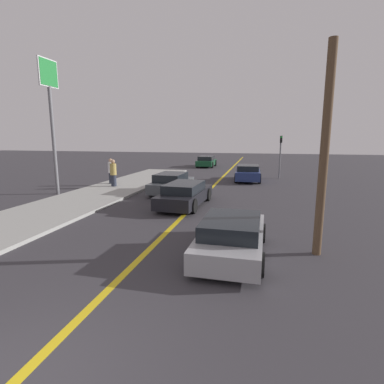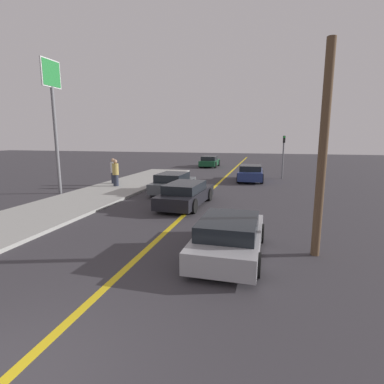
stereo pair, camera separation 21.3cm
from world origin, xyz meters
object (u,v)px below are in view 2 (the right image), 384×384
car_far_distant (173,183)px  pedestrian_near_curb (116,173)px  car_parked_left_lot (251,173)px  car_ahead_center (186,194)px  pedestrian_mid_group (113,171)px  traffic_light (283,152)px  utility_pole (323,153)px  car_near_right_lane (229,236)px  car_oncoming_far (210,161)px  roadside_sign (53,99)px

car_far_distant → pedestrian_near_curb: bearing=170.7°
car_parked_left_lot → car_ahead_center: bearing=-107.6°
car_far_distant → pedestrian_near_curb: size_ratio=2.29×
car_far_distant → pedestrian_mid_group: (-4.96, 1.84, 0.40)m
car_ahead_center → traffic_light: (5.00, 11.23, 1.56)m
car_ahead_center → pedestrian_near_curb: bearing=149.8°
pedestrian_mid_group → utility_pole: utility_pole is taller
pedestrian_near_curb → traffic_light: bearing=34.1°
car_near_right_lane → car_oncoming_far: (-5.40, 25.13, 0.04)m
car_far_distant → utility_pole: 10.93m
traffic_light → car_ahead_center: bearing=-114.0°
car_parked_left_lot → traffic_light: traffic_light is taller
utility_pole → traffic_light: bearing=90.9°
car_ahead_center → car_parked_left_lot: 9.60m
car_oncoming_far → pedestrian_mid_group: (-4.04, -14.50, 0.40)m
traffic_light → roadside_sign: (-13.16, -9.97, 3.32)m
pedestrian_near_curb → utility_pole: 14.43m
car_parked_left_lot → roadside_sign: bearing=-145.4°
traffic_light → roadside_sign: roadside_sign is taller
car_far_distant → car_ahead_center: bearing=-60.2°
traffic_light → utility_pole: bearing=-89.1°
pedestrian_near_curb → car_ahead_center: bearing=-33.3°
roadside_sign → utility_pole: size_ratio=1.30×
car_ahead_center → pedestrian_near_curb: pedestrian_near_curb is taller
car_ahead_center → utility_pole: size_ratio=0.78×
car_near_right_lane → car_far_distant: 9.86m
car_oncoming_far → pedestrian_near_curb: 15.88m
car_oncoming_far → utility_pole: bearing=-73.1°
roadside_sign → utility_pole: roadside_sign is taller
car_far_distant → pedestrian_mid_group: 5.30m
car_parked_left_lot → car_oncoming_far: car_parked_left_lot is taller
car_near_right_lane → utility_pole: (2.40, 0.62, 2.37)m
car_ahead_center → traffic_light: size_ratio=1.34×
car_far_distant → car_oncoming_far: size_ratio=0.99×
car_oncoming_far → traffic_light: (7.54, -8.15, 1.54)m
pedestrian_mid_group → car_near_right_lane: bearing=-48.4°
pedestrian_mid_group → traffic_light: bearing=28.7°
car_far_distant → roadside_sign: bearing=-163.2°
car_oncoming_far → utility_pole: (7.81, -24.50, 2.33)m
car_far_distant → car_oncoming_far: car_far_distant is taller
car_oncoming_far → pedestrian_mid_group: size_ratio=2.34×
car_parked_left_lot → utility_pole: bearing=-81.4°
roadside_sign → pedestrian_mid_group: bearing=66.4°
car_ahead_center → pedestrian_mid_group: pedestrian_mid_group is taller
car_parked_left_lot → pedestrian_mid_group: 10.16m
pedestrian_mid_group → traffic_light: 13.26m
car_ahead_center → traffic_light: bearing=69.2°
car_ahead_center → car_oncoming_far: (-2.54, 19.38, 0.02)m
pedestrian_near_curb → roadside_sign: bearing=-131.5°
car_near_right_lane → pedestrian_mid_group: size_ratio=2.32×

